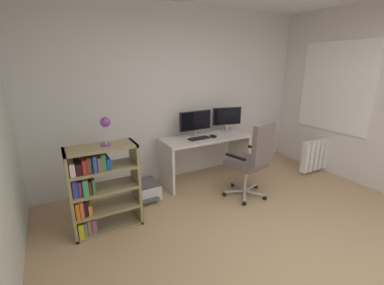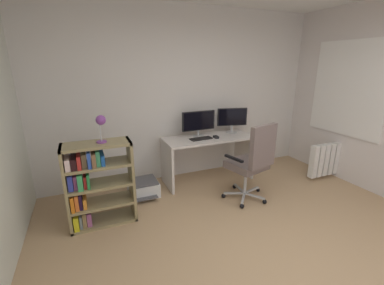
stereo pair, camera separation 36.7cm
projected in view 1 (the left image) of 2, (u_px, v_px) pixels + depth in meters
name	position (u px, v px, depth m)	size (l,w,h in m)	color
ground_plane	(302.00, 268.00, 2.45)	(4.60, 5.01, 0.02)	tan
wall_back	(180.00, 95.00, 4.19)	(4.60, 0.10, 2.70)	silver
window_pane	(335.00, 87.00, 4.27)	(0.01, 1.15, 1.37)	white
window_frame	(335.00, 87.00, 4.26)	(0.02, 1.23, 1.45)	white
desk	(205.00, 148.00, 4.18)	(1.42, 0.59, 0.73)	silver
monitor_main	(195.00, 122.00, 4.08)	(0.55, 0.18, 0.41)	#B2B5B7
monitor_secondary	(227.00, 117.00, 4.36)	(0.50, 0.18, 0.41)	#B2B5B7
keyboard	(199.00, 138.00, 3.99)	(0.34, 0.13, 0.02)	black
computer_mouse	(213.00, 136.00, 4.08)	(0.06, 0.10, 0.03)	black
office_chair	(253.00, 157.00, 3.55)	(0.63, 0.66, 1.11)	#B7BABC
bookshelf	(98.00, 188.00, 2.88)	(0.75, 0.33, 1.00)	#8E7F55
desk_lamp	(105.00, 125.00, 2.74)	(0.12, 0.11, 0.31)	#7B3B91
printer	(143.00, 190.00, 3.71)	(0.41, 0.48, 0.22)	silver
radiator	(321.00, 154.00, 4.56)	(0.93, 0.10, 0.54)	white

